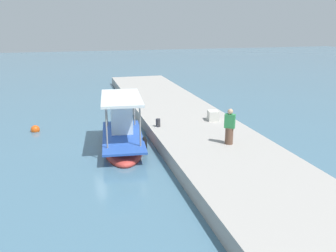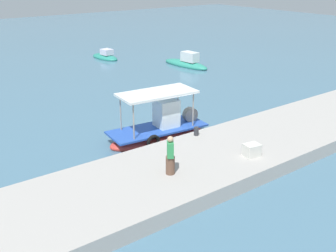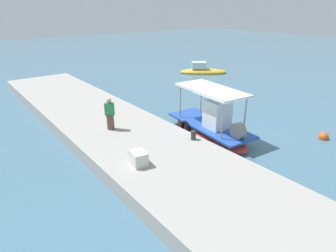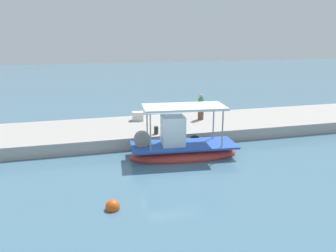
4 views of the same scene
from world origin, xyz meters
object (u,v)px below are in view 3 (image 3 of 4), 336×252
(moored_boat_near, at_px, (203,71))
(main_fishing_boat, at_px, (211,128))
(mooring_bollard, at_px, (193,135))
(fisherman_near_bollard, at_px, (110,115))
(marker_buoy, at_px, (323,137))
(cargo_crate, at_px, (139,158))

(moored_boat_near, bearing_deg, main_fishing_boat, -42.48)
(moored_boat_near, bearing_deg, mooring_bollard, -45.44)
(fisherman_near_bollard, relative_size, moored_boat_near, 0.34)
(fisherman_near_bollard, bearing_deg, main_fishing_boat, 59.26)
(marker_buoy, bearing_deg, cargo_crate, -105.21)
(cargo_crate, bearing_deg, main_fishing_boat, 103.33)
(fisherman_near_bollard, xyz_separation_m, mooring_bollard, (3.50, 2.48, -0.53))
(fisherman_near_bollard, height_order, cargo_crate, fisherman_near_bollard)
(marker_buoy, xyz_separation_m, moored_boat_near, (-15.66, 6.29, 0.11))
(main_fishing_boat, relative_size, fisherman_near_bollard, 3.39)
(fisherman_near_bollard, relative_size, cargo_crate, 2.36)
(cargo_crate, height_order, moored_boat_near, cargo_crate)
(mooring_bollard, bearing_deg, marker_buoy, 64.57)
(mooring_bollard, height_order, moored_boat_near, moored_boat_near)
(fisherman_near_bollard, height_order, moored_boat_near, fisherman_near_bollard)
(fisherman_near_bollard, bearing_deg, moored_boat_near, 120.76)
(main_fishing_boat, distance_m, cargo_crate, 5.46)
(mooring_bollard, xyz_separation_m, cargo_crate, (0.43, -3.29, 0.06))
(fisherman_near_bollard, bearing_deg, marker_buoy, 53.71)
(marker_buoy, bearing_deg, main_fishing_boat, -131.18)
(mooring_bollard, bearing_deg, main_fishing_boat, 112.41)
(cargo_crate, xyz_separation_m, moored_boat_near, (-13.00, 16.06, -0.73))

